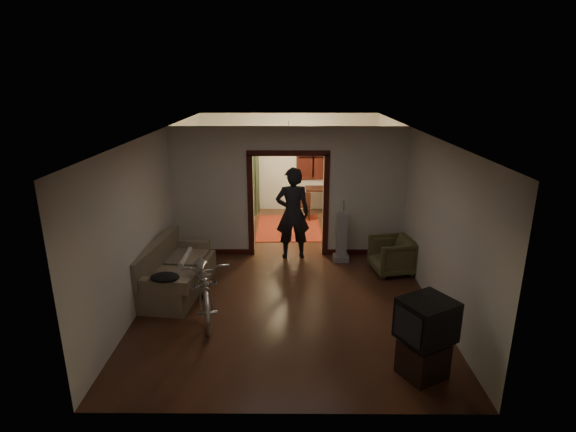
{
  "coord_description": "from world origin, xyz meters",
  "views": [
    {
      "loc": [
        0.05,
        -8.58,
        3.79
      ],
      "look_at": [
        0.0,
        -0.3,
        1.2
      ],
      "focal_mm": 28.0,
      "sensor_mm": 36.0,
      "label": 1
    }
  ],
  "objects_px": {
    "person": "(293,213)",
    "locker": "(241,181)",
    "sofa": "(176,267)",
    "armchair": "(392,255)",
    "desk": "(323,201)",
    "bicycle": "(205,282)"
  },
  "relations": [
    {
      "from": "sofa",
      "to": "armchair",
      "type": "bearing_deg",
      "value": 17.61
    },
    {
      "from": "bicycle",
      "to": "desk",
      "type": "height_order",
      "value": "bicycle"
    },
    {
      "from": "locker",
      "to": "desk",
      "type": "distance_m",
      "value": 2.41
    },
    {
      "from": "armchair",
      "to": "locker",
      "type": "relative_size",
      "value": 0.43
    },
    {
      "from": "bicycle",
      "to": "person",
      "type": "height_order",
      "value": "person"
    },
    {
      "from": "bicycle",
      "to": "armchair",
      "type": "distance_m",
      "value": 3.81
    },
    {
      "from": "bicycle",
      "to": "armchair",
      "type": "relative_size",
      "value": 2.58
    },
    {
      "from": "sofa",
      "to": "locker",
      "type": "relative_size",
      "value": 1.08
    },
    {
      "from": "armchair",
      "to": "locker",
      "type": "distance_m",
      "value": 5.39
    },
    {
      "from": "armchair",
      "to": "locker",
      "type": "bearing_deg",
      "value": -150.29
    },
    {
      "from": "person",
      "to": "desk",
      "type": "height_order",
      "value": "person"
    },
    {
      "from": "armchair",
      "to": "person",
      "type": "bearing_deg",
      "value": -121.69
    },
    {
      "from": "person",
      "to": "locker",
      "type": "bearing_deg",
      "value": -73.22
    },
    {
      "from": "person",
      "to": "desk",
      "type": "xyz_separation_m",
      "value": [
        0.88,
        3.2,
        -0.62
      ]
    },
    {
      "from": "bicycle",
      "to": "person",
      "type": "bearing_deg",
      "value": 44.3
    },
    {
      "from": "desk",
      "to": "armchair",
      "type": "bearing_deg",
      "value": -82.57
    },
    {
      "from": "armchair",
      "to": "locker",
      "type": "height_order",
      "value": "locker"
    },
    {
      "from": "bicycle",
      "to": "locker",
      "type": "distance_m",
      "value": 5.74
    },
    {
      "from": "sofa",
      "to": "locker",
      "type": "distance_m",
      "value": 4.99
    },
    {
      "from": "sofa",
      "to": "locker",
      "type": "height_order",
      "value": "locker"
    },
    {
      "from": "armchair",
      "to": "desk",
      "type": "distance_m",
      "value": 4.14
    },
    {
      "from": "person",
      "to": "bicycle",
      "type": "bearing_deg",
      "value": 51.8
    }
  ]
}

